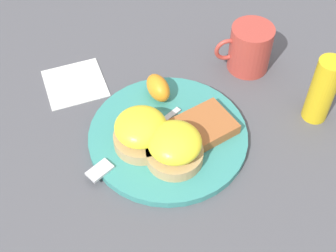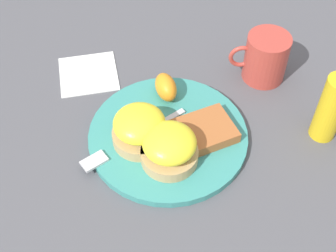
% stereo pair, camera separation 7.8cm
% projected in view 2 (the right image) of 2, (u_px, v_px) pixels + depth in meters
% --- Properties ---
extents(ground_plane, '(1.10, 1.10, 0.00)m').
position_uv_depth(ground_plane, '(168.00, 139.00, 0.81)').
color(ground_plane, '#4C4C51').
extents(plate, '(0.27, 0.27, 0.01)m').
position_uv_depth(plate, '(168.00, 136.00, 0.80)').
color(plate, teal).
rests_on(plate, ground_plane).
extents(sandwich_benedict_left, '(0.09, 0.09, 0.06)m').
position_uv_depth(sandwich_benedict_left, '(140.00, 128.00, 0.76)').
color(sandwich_benedict_left, tan).
rests_on(sandwich_benedict_left, plate).
extents(sandwich_benedict_right, '(0.09, 0.09, 0.06)m').
position_uv_depth(sandwich_benedict_right, '(172.00, 147.00, 0.74)').
color(sandwich_benedict_right, tan).
rests_on(sandwich_benedict_right, plate).
extents(hashbrown_patty, '(0.13, 0.11, 0.02)m').
position_uv_depth(hashbrown_patty, '(202.00, 132.00, 0.79)').
color(hashbrown_patty, '#A35A2D').
rests_on(hashbrown_patty, plate).
extents(orange_wedge, '(0.05, 0.07, 0.04)m').
position_uv_depth(orange_wedge, '(164.00, 87.00, 0.84)').
color(orange_wedge, orange).
rests_on(orange_wedge, plate).
extents(fork, '(0.18, 0.13, 0.00)m').
position_uv_depth(fork, '(129.00, 142.00, 0.78)').
color(fork, silver).
rests_on(fork, plate).
extents(cup, '(0.11, 0.08, 0.09)m').
position_uv_depth(cup, '(265.00, 58.00, 0.87)').
color(cup, '#B23D33').
rests_on(cup, ground_plane).
extents(napkin, '(0.13, 0.13, 0.00)m').
position_uv_depth(napkin, '(88.00, 74.00, 0.91)').
color(napkin, white).
rests_on(napkin, ground_plane).
extents(condiment_bottle, '(0.04, 0.04, 0.13)m').
position_uv_depth(condiment_bottle, '(330.00, 107.00, 0.77)').
color(condiment_bottle, gold).
rests_on(condiment_bottle, ground_plane).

